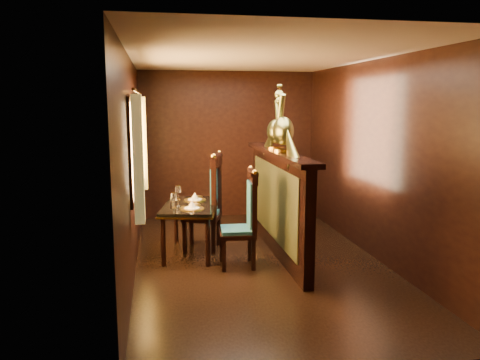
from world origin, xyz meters
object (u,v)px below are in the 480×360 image
(peacock_right, at_px, (276,121))
(dining_table, at_px, (190,209))
(peacock_left, at_px, (283,118))
(chair_right, at_px, (211,199))
(chair_left, at_px, (246,215))

(peacock_right, bearing_deg, dining_table, 178.64)
(peacock_left, xyz_separation_m, peacock_right, (0.00, 0.36, -0.04))
(chair_right, height_order, peacock_left, peacock_left)
(peacock_left, bearing_deg, peacock_right, 90.00)
(chair_left, height_order, peacock_right, peacock_right)
(peacock_left, bearing_deg, dining_table, 161.01)
(dining_table, height_order, peacock_right, peacock_right)
(chair_right, bearing_deg, peacock_right, 7.40)
(chair_right, distance_m, peacock_right, 1.35)
(dining_table, relative_size, peacock_left, 1.48)
(dining_table, height_order, peacock_left, peacock_left)
(chair_left, relative_size, peacock_right, 1.61)
(dining_table, distance_m, chair_left, 0.87)
(chair_right, relative_size, peacock_right, 1.77)
(chair_right, distance_m, peacock_left, 1.47)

